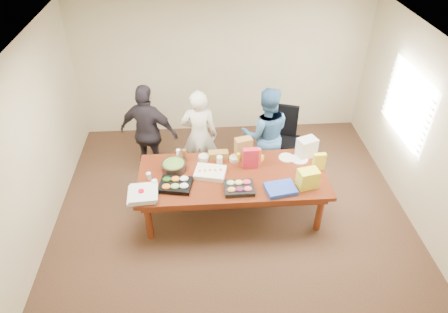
{
  "coord_description": "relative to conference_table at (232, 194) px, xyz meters",
  "views": [
    {
      "loc": [
        -0.44,
        -4.6,
        4.55
      ],
      "look_at": [
        -0.12,
        0.1,
        1.03
      ],
      "focal_mm": 32.29,
      "sensor_mm": 36.0,
      "label": 1
    }
  ],
  "objects": [
    {
      "name": "window_panel",
      "position": [
        2.72,
        0.6,
        1.12
      ],
      "size": [
        0.03,
        1.4,
        1.1
      ],
      "primitive_type": "cube",
      "color": "white",
      "rests_on": "wall_right"
    },
    {
      "name": "wall_back",
      "position": [
        0.0,
        2.5,
        0.98
      ],
      "size": [
        5.5,
        0.04,
        2.7
      ],
      "primitive_type": "cube",
      "color": "beige",
      "rests_on": "floor"
    },
    {
      "name": "mayo_jar",
      "position": [
        -0.18,
        0.29,
        0.44
      ],
      "size": [
        0.1,
        0.1,
        0.14
      ],
      "primitive_type": "cylinder",
      "rotation": [
        0.0,
        0.0,
        -0.15
      ],
      "color": "white",
      "rests_on": "conference_table"
    },
    {
      "name": "floor",
      "position": [
        0.0,
        0.0,
        -0.39
      ],
      "size": [
        5.5,
        5.0,
        0.02
      ],
      "primitive_type": "cube",
      "color": "#47301E",
      "rests_on": "ground"
    },
    {
      "name": "mustard_bottle",
      "position": [
        0.11,
        0.33,
        0.45
      ],
      "size": [
        0.06,
        0.06,
        0.15
      ],
      "primitive_type": "cylinder",
      "rotation": [
        0.0,
        0.0,
        0.18
      ],
      "color": "#D3C70F",
      "rests_on": "conference_table"
    },
    {
      "name": "bread_loaf",
      "position": [
        -0.19,
        0.43,
        0.44
      ],
      "size": [
        0.31,
        0.14,
        0.12
      ],
      "primitive_type": "cube",
      "rotation": [
        0.0,
        0.0,
        0.03
      ],
      "color": "olive",
      "rests_on": "conference_table"
    },
    {
      "name": "kraft_bag",
      "position": [
        0.2,
        0.45,
        0.54
      ],
      "size": [
        0.29,
        0.21,
        0.33
      ],
      "primitive_type": "cube",
      "rotation": [
        0.0,
        0.0,
        0.26
      ],
      "color": "olive",
      "rests_on": "conference_table"
    },
    {
      "name": "grocery_bag_white",
      "position": [
        1.19,
        0.42,
        0.53
      ],
      "size": [
        0.34,
        0.3,
        0.31
      ],
      "primitive_type": "cube",
      "rotation": [
        0.0,
        0.0,
        0.38
      ],
      "color": "white",
      "rests_on": "conference_table"
    },
    {
      "name": "ceiling",
      "position": [
        0.0,
        0.0,
        2.33
      ],
      "size": [
        5.5,
        5.0,
        0.02
      ],
      "primitive_type": "cube",
      "color": "white",
      "rests_on": "wall_back"
    },
    {
      "name": "dressing_bottle",
      "position": [
        -0.71,
        0.38,
        0.48
      ],
      "size": [
        0.08,
        0.08,
        0.22
      ],
      "primitive_type": "cylinder",
      "rotation": [
        0.0,
        0.0,
        0.16
      ],
      "color": "brown",
      "rests_on": "conference_table"
    },
    {
      "name": "dip_bowl_b",
      "position": [
        -0.42,
        0.42,
        0.41
      ],
      "size": [
        0.2,
        0.2,
        0.07
      ],
      "primitive_type": "cylinder",
      "rotation": [
        0.0,
        0.0,
        -0.29
      ],
      "color": "beige",
      "rests_on": "conference_table"
    },
    {
      "name": "salad_bowl",
      "position": [
        -0.87,
        0.2,
        0.43
      ],
      "size": [
        0.45,
        0.45,
        0.12
      ],
      "primitive_type": "cylinder",
      "rotation": [
        0.0,
        0.0,
        0.23
      ],
      "color": "black",
      "rests_on": "conference_table"
    },
    {
      "name": "pizza_box_lower",
      "position": [
        -1.3,
        -0.37,
        0.4
      ],
      "size": [
        0.41,
        0.41,
        0.05
      ],
      "primitive_type": "cube",
      "rotation": [
        0.0,
        0.0,
        0.06
      ],
      "color": "white",
      "rests_on": "conference_table"
    },
    {
      "name": "wall_front",
      "position": [
        0.0,
        -2.5,
        0.98
      ],
      "size": [
        5.5,
        0.04,
        2.7
      ],
      "primitive_type": "cube",
      "color": "beige",
      "rests_on": "floor"
    },
    {
      "name": "chip_bag_red",
      "position": [
        0.28,
        0.18,
        0.54
      ],
      "size": [
        0.23,
        0.1,
        0.33
      ],
      "primitive_type": "cube",
      "rotation": [
        0.0,
        0.0,
        0.03
      ],
      "color": "red",
      "rests_on": "conference_table"
    },
    {
      "name": "plate_b",
      "position": [
        0.88,
        0.37,
        0.38
      ],
      "size": [
        0.31,
        0.31,
        0.02
      ],
      "primitive_type": "cylinder",
      "rotation": [
        0.0,
        0.0,
        0.31
      ],
      "color": "white",
      "rests_on": "conference_table"
    },
    {
      "name": "chip_bag_yellow",
      "position": [
        1.3,
        0.07,
        0.51
      ],
      "size": [
        0.19,
        0.08,
        0.28
      ],
      "primitive_type": "cube",
      "rotation": [
        0.0,
        0.0,
        0.03
      ],
      "color": "yellow",
      "rests_on": "conference_table"
    },
    {
      "name": "wall_right",
      "position": [
        2.75,
        0.0,
        0.98
      ],
      "size": [
        0.04,
        5.0,
        2.7
      ],
      "primitive_type": "cube",
      "color": "beige",
      "rests_on": "floor"
    },
    {
      "name": "banana_bunch",
      "position": [
        0.39,
        0.37,
        0.41
      ],
      "size": [
        0.27,
        0.24,
        0.08
      ],
      "primitive_type": "cube",
      "rotation": [
        0.0,
        0.0,
        -0.6
      ],
      "color": "gold",
      "rests_on": "conference_table"
    },
    {
      "name": "veggie_tray",
      "position": [
        -0.84,
        -0.21,
        0.41
      ],
      "size": [
        0.5,
        0.42,
        0.07
      ],
      "primitive_type": "cube",
      "rotation": [
        0.0,
        0.0,
        -0.17
      ],
      "color": "black",
      "rests_on": "conference_table"
    },
    {
      "name": "person_center",
      "position": [
        -0.48,
        0.97,
        0.46
      ],
      "size": [
        0.63,
        0.43,
        1.66
      ],
      "primitive_type": "imported",
      "rotation": [
        0.0,
        0.0,
        3.09
      ],
      "color": "beige",
      "rests_on": "floor"
    },
    {
      "name": "chip_bag_orange",
      "position": [
        0.36,
        0.25,
        0.51
      ],
      "size": [
        0.19,
        0.12,
        0.27
      ],
      "primitive_type": "cube",
      "rotation": [
        0.0,
        0.0,
        0.26
      ],
      "color": "#D4522A",
      "rests_on": "conference_table"
    },
    {
      "name": "window_blinds",
      "position": [
        2.68,
        0.6,
        1.12
      ],
      "size": [
        0.04,
        1.36,
        1.0
      ],
      "primitive_type": "cube",
      "color": "beige",
      "rests_on": "wall_right"
    },
    {
      "name": "conference_table",
      "position": [
        0.0,
        0.0,
        0.0
      ],
      "size": [
        2.8,
        1.2,
        0.75
      ],
      "primitive_type": "cube",
      "color": "#4C1C0F",
      "rests_on": "floor"
    },
    {
      "name": "dip_bowl_a",
      "position": [
        0.06,
        0.36,
        0.41
      ],
      "size": [
        0.2,
        0.2,
        0.06
      ],
      "primitive_type": "cylinder",
      "rotation": [
        0.0,
        0.0,
        -0.3
      ],
      "color": "beige",
      "rests_on": "conference_table"
    },
    {
      "name": "office_chair",
      "position": [
        1.03,
        1.16,
        0.16
      ],
      "size": [
        0.69,
        0.69,
        1.07
      ],
      "primitive_type": "cube",
      "rotation": [
        0.0,
        0.0,
        -0.31
      ],
      "color": "black",
      "rests_on": "floor"
    },
    {
      "name": "person_left",
      "position": [
        -1.31,
        1.08,
        0.48
      ],
      "size": [
        1.08,
        0.72,
        1.71
      ],
      "primitive_type": "imported",
      "rotation": [
        0.0,
        0.0,
        2.82
      ],
      "color": "black",
      "rests_on": "floor"
    },
    {
      "name": "chip_bag_blue",
      "position": [
        0.65,
        -0.38,
        0.41
      ],
      "size": [
        0.47,
        0.38,
        0.06
      ],
      "primitive_type": "cube",
      "rotation": [
        0.0,
        0.0,
        0.17
      ],
      "color": "#2847B4",
      "rests_on": "conference_table"
    },
    {
      "name": "grocery_bag_yellow",
      "position": [
        1.04,
        -0.32,
        0.52
      ],
      "size": [
        0.32,
        0.25,
        0.28
      ],
      "primitive_type": "cube",
      "rotation": [
        0.0,
        0.0,
        0.21
      ],
      "color": "yellow",
      "rests_on": "conference_table"
    },
    {
      "name": "clear_cup_b",
      "position": [
        -1.23,
        0.0,
        0.42
      ],
      "size": [
        0.09,
        0.09,
        0.1
      ],
      "primitive_type": "cylinder",
      "rotation": [
        0.0,
        0.0,
        -0.3
      ],
      "color": "silver",
      "rests_on": "conference_table"
    },
    {
      "name": "sheet_cake",
      "position": [
        -0.33,
        0.03,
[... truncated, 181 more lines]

